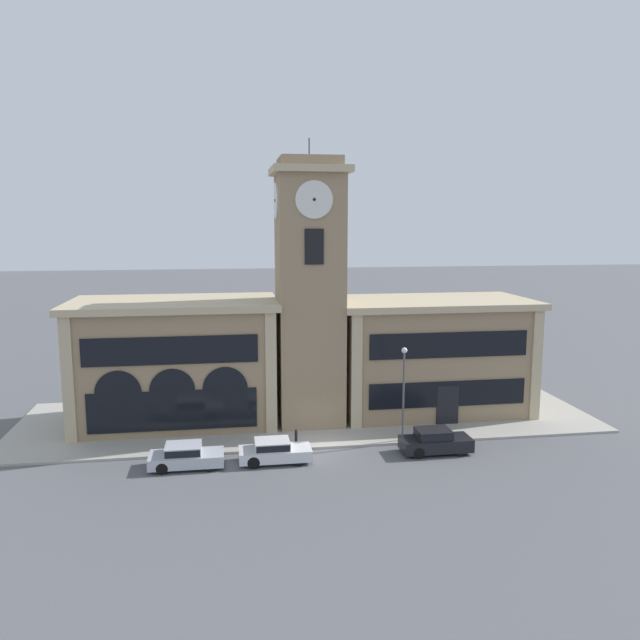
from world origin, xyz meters
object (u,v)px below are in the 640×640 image
at_px(parked_car_mid, 274,450).
at_px(street_lamp, 404,380).
at_px(parked_car_far, 435,440).
at_px(bollard, 296,438).
at_px(parked_car_near, 185,455).

distance_m(parked_car_mid, street_lamp, 8.96).
xyz_separation_m(parked_car_mid, parked_car_far, (9.48, 0.00, 0.07)).
distance_m(parked_car_far, bollard, 8.23).
bearing_deg(parked_car_far, bollard, 166.53).
distance_m(parked_car_near, parked_car_mid, 4.92).
bearing_deg(parked_car_near, bollard, 16.38).
height_order(parked_car_mid, bollard, parked_car_mid).
relative_size(parked_car_near, parked_car_mid, 1.00).
relative_size(parked_car_mid, street_lamp, 0.70).
relative_size(parked_car_near, bollard, 3.86).
height_order(parked_car_near, bollard, parked_car_near).
bearing_deg(street_lamp, parked_car_far, -55.10).
xyz_separation_m(parked_car_mid, street_lamp, (8.10, 1.98, 3.29)).
height_order(parked_car_mid, parked_car_far, parked_car_far).
bearing_deg(street_lamp, bollard, -179.26).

